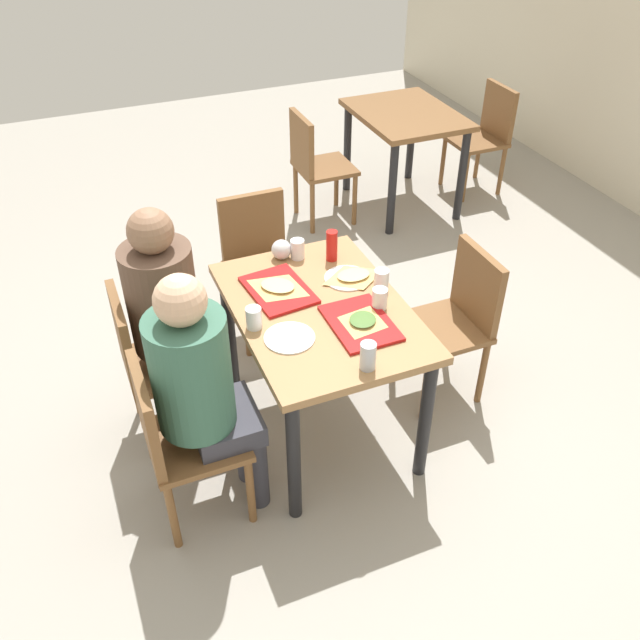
% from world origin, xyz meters
% --- Properties ---
extents(ground_plane, '(10.00, 10.00, 0.02)m').
position_xyz_m(ground_plane, '(0.00, 0.00, -0.01)').
color(ground_plane, '#9E998E').
extents(main_table, '(1.07, 0.76, 0.75)m').
position_xyz_m(main_table, '(0.00, 0.00, 0.64)').
color(main_table, '#9E7247').
rests_on(main_table, ground_plane).
extents(chair_near_left, '(0.40, 0.40, 0.84)m').
position_xyz_m(chair_near_left, '(-0.27, -0.76, 0.49)').
color(chair_near_left, brown).
rests_on(chair_near_left, ground_plane).
extents(chair_near_right, '(0.40, 0.40, 0.84)m').
position_xyz_m(chair_near_right, '(0.27, -0.76, 0.49)').
color(chair_near_right, brown).
rests_on(chair_near_right, ground_plane).
extents(chair_far_side, '(0.40, 0.40, 0.84)m').
position_xyz_m(chair_far_side, '(0.00, 0.76, 0.49)').
color(chair_far_side, brown).
rests_on(chair_far_side, ground_plane).
extents(chair_left_end, '(0.40, 0.40, 0.84)m').
position_xyz_m(chair_left_end, '(-0.92, 0.00, 0.49)').
color(chair_left_end, brown).
rests_on(chair_left_end, ground_plane).
extents(person_in_red, '(0.32, 0.42, 1.25)m').
position_xyz_m(person_in_red, '(-0.27, -0.62, 0.73)').
color(person_in_red, '#383842').
rests_on(person_in_red, ground_plane).
extents(person_in_brown_jacket, '(0.32, 0.42, 1.25)m').
position_xyz_m(person_in_brown_jacket, '(0.27, -0.62, 0.73)').
color(person_in_brown_jacket, '#383842').
rests_on(person_in_brown_jacket, ground_plane).
extents(tray_red_near, '(0.39, 0.30, 0.02)m').
position_xyz_m(tray_red_near, '(-0.19, -0.13, 0.76)').
color(tray_red_near, '#B21414').
rests_on(tray_red_near, main_table).
extents(tray_red_far, '(0.36, 0.26, 0.02)m').
position_xyz_m(tray_red_far, '(0.19, 0.11, 0.76)').
color(tray_red_far, '#B21414').
rests_on(tray_red_far, main_table).
extents(paper_plate_center, '(0.22, 0.22, 0.01)m').
position_xyz_m(paper_plate_center, '(-0.16, 0.21, 0.75)').
color(paper_plate_center, white).
rests_on(paper_plate_center, main_table).
extents(paper_plate_near_edge, '(0.22, 0.22, 0.01)m').
position_xyz_m(paper_plate_near_edge, '(0.16, -0.21, 0.75)').
color(paper_plate_near_edge, white).
rests_on(paper_plate_near_edge, main_table).
extents(pizza_slice_a, '(0.29, 0.29, 0.02)m').
position_xyz_m(pizza_slice_a, '(-0.19, -0.13, 0.77)').
color(pizza_slice_a, '#DBAD60').
rests_on(pizza_slice_a, tray_red_near).
extents(pizza_slice_b, '(0.24, 0.24, 0.02)m').
position_xyz_m(pizza_slice_b, '(0.20, 0.12, 0.77)').
color(pizza_slice_b, '#DBAD60').
rests_on(pizza_slice_b, tray_red_far).
extents(pizza_slice_c, '(0.16, 0.23, 0.02)m').
position_xyz_m(pizza_slice_c, '(-0.15, 0.24, 0.77)').
color(pizza_slice_c, '#DBAD60').
rests_on(pizza_slice_c, paper_plate_center).
extents(plastic_cup_a, '(0.07, 0.07, 0.10)m').
position_xyz_m(plastic_cup_a, '(-0.03, 0.32, 0.80)').
color(plastic_cup_a, white).
rests_on(plastic_cup_a, main_table).
extents(plastic_cup_b, '(0.07, 0.07, 0.10)m').
position_xyz_m(plastic_cup_b, '(0.03, -0.32, 0.80)').
color(plastic_cup_b, white).
rests_on(plastic_cup_b, main_table).
extents(plastic_cup_c, '(0.07, 0.07, 0.10)m').
position_xyz_m(plastic_cup_c, '(-0.43, 0.06, 0.80)').
color(plastic_cup_c, white).
rests_on(plastic_cup_c, main_table).
extents(plastic_cup_d, '(0.07, 0.07, 0.10)m').
position_xyz_m(plastic_cup_d, '(0.11, 0.25, 0.80)').
color(plastic_cup_d, white).
rests_on(plastic_cup_d, main_table).
extents(soda_can, '(0.07, 0.07, 0.12)m').
position_xyz_m(soda_can, '(0.46, 0.02, 0.81)').
color(soda_can, '#B7BCC6').
rests_on(soda_can, main_table).
extents(condiment_bottle, '(0.06, 0.06, 0.16)m').
position_xyz_m(condiment_bottle, '(-0.35, 0.21, 0.83)').
color(condiment_bottle, red).
rests_on(condiment_bottle, main_table).
extents(foil_bundle, '(0.10, 0.10, 0.10)m').
position_xyz_m(foil_bundle, '(-0.46, -0.02, 0.80)').
color(foil_bundle, silver).
rests_on(foil_bundle, main_table).
extents(background_table, '(0.90, 0.70, 0.75)m').
position_xyz_m(background_table, '(-2.00, 1.52, 0.62)').
color(background_table, brown).
rests_on(background_table, ground_plane).
extents(background_chair_near, '(0.40, 0.40, 0.84)m').
position_xyz_m(background_chair_near, '(-2.00, 0.78, 0.49)').
color(background_chair_near, brown).
rests_on(background_chair_near, ground_plane).
extents(background_chair_far, '(0.40, 0.40, 0.84)m').
position_xyz_m(background_chair_far, '(-2.00, 2.25, 0.49)').
color(background_chair_far, brown).
rests_on(background_chair_far, ground_plane).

